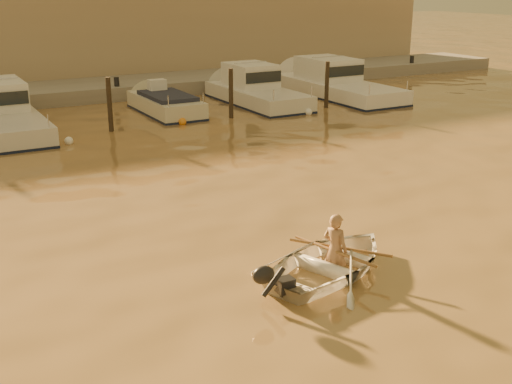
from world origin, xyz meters
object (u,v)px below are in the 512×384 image
moored_boat_4 (257,90)px  moored_boat_5 (337,83)px  moored_boat_2 (0,114)px  person (335,250)px  moored_boat_3 (166,108)px  dinghy (332,261)px  waterfront_building (38,38)px

moored_boat_4 → moored_boat_5: same height
moored_boat_2 → moored_boat_4: 10.98m
moored_boat_2 → moored_boat_4: bearing=0.0°
person → moored_boat_3: bearing=-30.9°
dinghy → waterfront_building: size_ratio=0.07×
person → moored_boat_4: (7.24, 16.03, 0.20)m
moored_boat_2 → moored_boat_3: bearing=0.0°
person → moored_boat_4: size_ratio=0.21×
dinghy → waterfront_building: 27.15m
moored_boat_5 → waterfront_building: 16.12m
moored_boat_3 → person: bearing=-100.0°
moored_boat_5 → moored_boat_4: bearing=180.0°
moored_boat_3 → moored_boat_5: size_ratio=0.62×
moored_boat_3 → waterfront_building: waterfront_building is taller
moored_boat_3 → moored_boat_4: 4.43m
waterfront_building → dinghy: bearing=-90.2°
person → moored_boat_4: bearing=-45.2°
person → moored_boat_3: 16.28m
moored_boat_5 → dinghy: bearing=-126.2°
person → moored_boat_2: (-3.75, 16.03, 0.20)m
moored_boat_5 → waterfront_building: waterfront_building is taller
dinghy → moored_boat_3: (2.92, 16.07, 0.01)m
dinghy → moored_boat_4: bearing=-45.4°
person → moored_boat_3: (2.83, 16.03, -0.20)m
moored_boat_2 → waterfront_building: 11.75m
person → moored_boat_2: moored_boat_2 is taller
waterfront_building → moored_boat_2: bearing=-108.8°
dinghy → waterfront_building: bearing=-21.1°
moored_boat_4 → waterfront_building: (-7.24, 11.00, 1.77)m
dinghy → person: person is taller
moored_boat_4 → moored_boat_5: (4.41, 0.00, 0.00)m
moored_boat_4 → moored_boat_5: size_ratio=0.81×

